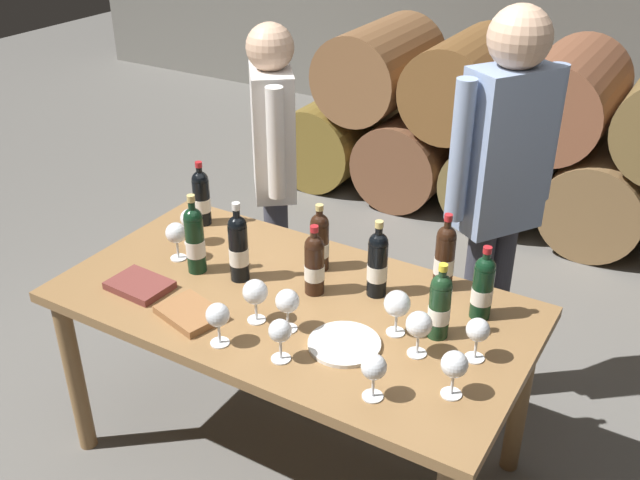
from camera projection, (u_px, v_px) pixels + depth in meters
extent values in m
plane|color=#66635E|center=(295.00, 454.00, 2.96)|extent=(14.00, 14.00, 0.00)
cylinder|color=brown|center=(339.00, 134.00, 5.34)|extent=(0.60, 0.90, 0.60)
cylinder|color=brown|center=(418.00, 151.00, 5.06)|extent=(0.60, 0.90, 0.60)
cylinder|color=brown|center=(506.00, 169.00, 4.77)|extent=(0.60, 0.90, 0.60)
cylinder|color=brown|center=(604.00, 190.00, 4.49)|extent=(0.60, 0.90, 0.60)
cylinder|color=brown|center=(381.00, 67.00, 4.93)|extent=(0.60, 0.90, 0.60)
cylinder|color=brown|center=(469.00, 81.00, 4.65)|extent=(0.60, 0.90, 0.60)
cylinder|color=brown|center=(568.00, 97.00, 4.37)|extent=(0.60, 0.90, 0.60)
cube|color=olive|center=(292.00, 304.00, 2.61)|extent=(1.70, 0.90, 0.04)
cylinder|color=olive|center=(75.00, 376.00, 2.84)|extent=(0.07, 0.07, 0.72)
cylinder|color=olive|center=(201.00, 284.00, 3.43)|extent=(0.07, 0.07, 0.72)
cylinder|color=olive|center=(520.00, 396.00, 2.74)|extent=(0.07, 0.07, 0.72)
cylinder|color=black|center=(202.00, 202.00, 3.07)|extent=(0.07, 0.07, 0.20)
sphere|color=black|center=(200.00, 180.00, 3.02)|extent=(0.07, 0.07, 0.07)
cylinder|color=black|center=(199.00, 174.00, 3.00)|extent=(0.03, 0.03, 0.06)
cylinder|color=#B21E23|center=(199.00, 164.00, 2.98)|extent=(0.03, 0.03, 0.02)
cylinder|color=silver|center=(202.00, 204.00, 3.07)|extent=(0.07, 0.07, 0.06)
cylinder|color=#19381E|center=(439.00, 311.00, 2.37)|extent=(0.07, 0.07, 0.19)
sphere|color=#19381E|center=(442.00, 285.00, 2.32)|extent=(0.07, 0.07, 0.07)
cylinder|color=#19381E|center=(442.00, 278.00, 2.30)|extent=(0.03, 0.03, 0.06)
cylinder|color=gold|center=(443.00, 267.00, 2.28)|extent=(0.03, 0.03, 0.02)
cylinder|color=silver|center=(439.00, 314.00, 2.37)|extent=(0.07, 0.07, 0.06)
cylinder|color=black|center=(482.00, 293.00, 2.46)|extent=(0.07, 0.07, 0.19)
sphere|color=black|center=(485.00, 267.00, 2.41)|extent=(0.07, 0.07, 0.07)
cylinder|color=black|center=(486.00, 261.00, 2.40)|extent=(0.03, 0.03, 0.06)
cylinder|color=#B21E23|center=(488.00, 250.00, 2.38)|extent=(0.03, 0.03, 0.02)
cylinder|color=silver|center=(482.00, 295.00, 2.47)|extent=(0.07, 0.07, 0.06)
cylinder|color=black|center=(239.00, 253.00, 2.67)|extent=(0.07, 0.07, 0.22)
sphere|color=black|center=(237.00, 225.00, 2.61)|extent=(0.07, 0.07, 0.07)
cylinder|color=black|center=(237.00, 218.00, 2.60)|extent=(0.03, 0.03, 0.07)
cylinder|color=silver|center=(236.00, 206.00, 2.58)|extent=(0.03, 0.03, 0.03)
cylinder|color=silver|center=(239.00, 256.00, 2.67)|extent=(0.07, 0.07, 0.07)
cylinder|color=black|center=(377.00, 269.00, 2.58)|extent=(0.07, 0.07, 0.21)
sphere|color=black|center=(378.00, 242.00, 2.53)|extent=(0.07, 0.07, 0.07)
cylinder|color=black|center=(379.00, 236.00, 2.51)|extent=(0.03, 0.03, 0.07)
cylinder|color=tan|center=(379.00, 224.00, 2.49)|extent=(0.03, 0.03, 0.02)
cylinder|color=silver|center=(377.00, 272.00, 2.59)|extent=(0.07, 0.07, 0.06)
cylinder|color=black|center=(195.00, 245.00, 2.72)|extent=(0.07, 0.07, 0.22)
sphere|color=black|center=(193.00, 217.00, 2.66)|extent=(0.07, 0.07, 0.07)
cylinder|color=black|center=(192.00, 210.00, 2.65)|extent=(0.03, 0.03, 0.07)
cylinder|color=tan|center=(191.00, 198.00, 2.63)|extent=(0.03, 0.03, 0.03)
cylinder|color=silver|center=(196.00, 248.00, 2.73)|extent=(0.07, 0.07, 0.07)
cylinder|color=black|center=(444.00, 263.00, 2.62)|extent=(0.07, 0.07, 0.21)
sphere|color=black|center=(447.00, 236.00, 2.56)|extent=(0.07, 0.07, 0.07)
cylinder|color=black|center=(447.00, 229.00, 2.55)|extent=(0.03, 0.03, 0.07)
cylinder|color=#B21E23|center=(448.00, 218.00, 2.53)|extent=(0.03, 0.03, 0.02)
cylinder|color=silver|center=(444.00, 265.00, 2.62)|extent=(0.07, 0.07, 0.06)
cylinder|color=black|center=(320.00, 246.00, 2.74)|extent=(0.07, 0.07, 0.19)
sphere|color=black|center=(319.00, 223.00, 2.69)|extent=(0.07, 0.07, 0.07)
cylinder|color=black|center=(319.00, 217.00, 2.68)|extent=(0.03, 0.03, 0.06)
cylinder|color=tan|center=(319.00, 207.00, 2.66)|extent=(0.03, 0.03, 0.02)
cylinder|color=silver|center=(320.00, 249.00, 2.75)|extent=(0.07, 0.07, 0.06)
cylinder|color=black|center=(314.00, 269.00, 2.60)|extent=(0.07, 0.07, 0.19)
sphere|color=black|center=(314.00, 245.00, 2.55)|extent=(0.07, 0.07, 0.07)
cylinder|color=black|center=(314.00, 239.00, 2.54)|extent=(0.03, 0.03, 0.06)
cylinder|color=#B21E23|center=(314.00, 229.00, 2.52)|extent=(0.03, 0.03, 0.02)
cylinder|color=silver|center=(314.00, 272.00, 2.60)|extent=(0.07, 0.07, 0.06)
cylinder|color=white|center=(192.00, 242.00, 2.96)|extent=(0.06, 0.06, 0.00)
cylinder|color=white|center=(191.00, 234.00, 2.94)|extent=(0.01, 0.01, 0.07)
sphere|color=white|center=(190.00, 218.00, 2.91)|extent=(0.08, 0.08, 0.08)
cylinder|color=white|center=(417.00, 353.00, 2.32)|extent=(0.06, 0.06, 0.00)
cylinder|color=white|center=(418.00, 343.00, 2.30)|extent=(0.01, 0.01, 0.07)
sphere|color=white|center=(419.00, 324.00, 2.27)|extent=(0.08, 0.08, 0.08)
cylinder|color=white|center=(373.00, 396.00, 2.14)|extent=(0.06, 0.06, 0.00)
cylinder|color=white|center=(373.00, 386.00, 2.12)|extent=(0.01, 0.01, 0.07)
sphere|color=white|center=(374.00, 367.00, 2.09)|extent=(0.08, 0.08, 0.08)
cylinder|color=white|center=(474.00, 358.00, 2.30)|extent=(0.06, 0.06, 0.00)
cylinder|color=white|center=(476.00, 348.00, 2.28)|extent=(0.01, 0.01, 0.07)
sphere|color=white|center=(478.00, 330.00, 2.25)|extent=(0.08, 0.08, 0.08)
cylinder|color=white|center=(257.00, 320.00, 2.48)|extent=(0.06, 0.06, 0.00)
cylinder|color=white|center=(256.00, 310.00, 2.46)|extent=(0.01, 0.01, 0.07)
sphere|color=white|center=(255.00, 292.00, 2.43)|extent=(0.09, 0.09, 0.09)
cylinder|color=white|center=(281.00, 359.00, 2.30)|extent=(0.06, 0.06, 0.00)
cylinder|color=white|center=(281.00, 348.00, 2.28)|extent=(0.01, 0.01, 0.07)
sphere|color=white|center=(280.00, 331.00, 2.25)|extent=(0.07, 0.07, 0.07)
cylinder|color=white|center=(179.00, 258.00, 2.85)|extent=(0.06, 0.06, 0.00)
cylinder|color=white|center=(178.00, 249.00, 2.83)|extent=(0.01, 0.01, 0.07)
sphere|color=white|center=(176.00, 233.00, 2.80)|extent=(0.08, 0.08, 0.08)
cylinder|color=white|center=(451.00, 394.00, 2.15)|extent=(0.06, 0.06, 0.00)
cylinder|color=white|center=(452.00, 383.00, 2.13)|extent=(0.01, 0.01, 0.07)
sphere|color=white|center=(455.00, 364.00, 2.10)|extent=(0.08, 0.08, 0.08)
cylinder|color=white|center=(288.00, 329.00, 2.44)|extent=(0.06, 0.06, 0.00)
cylinder|color=white|center=(288.00, 319.00, 2.42)|extent=(0.01, 0.01, 0.07)
sphere|color=white|center=(287.00, 301.00, 2.38)|extent=(0.08, 0.08, 0.08)
cylinder|color=white|center=(395.00, 332.00, 2.42)|extent=(0.06, 0.06, 0.00)
cylinder|color=white|center=(396.00, 322.00, 2.40)|extent=(0.01, 0.01, 0.07)
sphere|color=white|center=(397.00, 304.00, 2.37)|extent=(0.09, 0.09, 0.09)
cylinder|color=white|center=(220.00, 343.00, 2.37)|extent=(0.06, 0.06, 0.00)
cylinder|color=white|center=(219.00, 333.00, 2.35)|extent=(0.01, 0.01, 0.07)
sphere|color=white|center=(218.00, 315.00, 2.32)|extent=(0.08, 0.08, 0.08)
cube|color=brown|center=(140.00, 285.00, 2.65)|extent=(0.23, 0.17, 0.03)
cube|color=#936038|center=(190.00, 313.00, 2.50)|extent=(0.25, 0.21, 0.03)
cylinder|color=white|center=(344.00, 344.00, 2.36)|extent=(0.24, 0.24, 0.01)
cylinder|color=#383842|center=(494.00, 310.00, 3.12)|extent=(0.11, 0.11, 0.85)
cylinder|color=#383842|center=(473.00, 316.00, 3.08)|extent=(0.11, 0.11, 0.85)
cube|color=#8499BC|center=(505.00, 150.00, 2.74)|extent=(0.33, 0.37, 0.64)
cylinder|color=#8499BC|center=(549.00, 134.00, 2.81)|extent=(0.08, 0.08, 0.54)
cylinder|color=#8499BC|center=(460.00, 152.00, 2.64)|extent=(0.08, 0.08, 0.54)
sphere|color=tan|center=(520.00, 37.00, 2.53)|extent=(0.23, 0.23, 0.23)
cylinder|color=#383842|center=(276.00, 256.00, 3.62)|extent=(0.11, 0.11, 0.77)
cylinder|color=#383842|center=(278.00, 267.00, 3.52)|extent=(0.11, 0.11, 0.77)
cube|color=silver|center=(273.00, 133.00, 3.24)|extent=(0.34, 0.36, 0.58)
cylinder|color=silver|center=(270.00, 111.00, 3.41)|extent=(0.08, 0.08, 0.49)
cylinder|color=silver|center=(276.00, 144.00, 3.05)|extent=(0.08, 0.08, 0.49)
sphere|color=tan|center=(270.00, 47.00, 3.06)|extent=(0.21, 0.21, 0.21)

